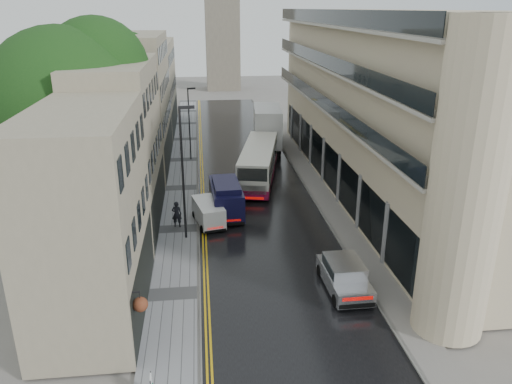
{
  "coord_description": "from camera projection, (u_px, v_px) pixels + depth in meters",
  "views": [
    {
      "loc": [
        -4.14,
        -12.23,
        14.29
      ],
      "look_at": [
        -0.69,
        18.0,
        3.01
      ],
      "focal_mm": 35.0,
      "sensor_mm": 36.0,
      "label": 1
    }
  ],
  "objects": [
    {
      "name": "road",
      "position": [
        251.0,
        186.0,
        42.42
      ],
      "size": [
        9.0,
        85.0,
        0.02
      ],
      "primitive_type": "cube",
      "color": "black",
      "rests_on": "ground"
    },
    {
      "name": "tree_far",
      "position": [
        108.0,
        105.0,
        44.08
      ],
      "size": [
        9.24,
        9.24,
        12.46
      ],
      "primitive_type": null,
      "color": "black",
      "rests_on": "ground"
    },
    {
      "name": "old_shop_row",
      "position": [
        136.0,
        113.0,
        41.66
      ],
      "size": [
        4.5,
        56.0,
        12.0
      ],
      "primitive_type": null,
      "color": "gray",
      "rests_on": "ground"
    },
    {
      "name": "white_lorry",
      "position": [
        256.0,
        133.0,
        50.48
      ],
      "size": [
        3.47,
        9.17,
        4.71
      ],
      "primitive_type": null,
      "rotation": [
        0.0,
        0.0,
        -0.09
      ],
      "color": "silver",
      "rests_on": "road"
    },
    {
      "name": "silver_hatchback",
      "position": [
        336.0,
        292.0,
        25.06
      ],
      "size": [
        2.05,
        4.53,
        1.69
      ],
      "primitive_type": null,
      "rotation": [
        0.0,
        0.0,
        0.02
      ],
      "color": "#B9B9BE",
      "rests_on": "road"
    },
    {
      "name": "lamp_post_near",
      "position": [
        183.0,
        175.0,
        31.24
      ],
      "size": [
        0.99,
        0.35,
        8.61
      ],
      "primitive_type": null,
      "rotation": [
        0.0,
        0.0,
        0.14
      ],
      "color": "black",
      "rests_on": "left_sidewalk"
    },
    {
      "name": "tree_near",
      "position": [
        68.0,
        130.0,
        31.69
      ],
      "size": [
        10.56,
        10.56,
        13.89
      ],
      "primitive_type": null,
      "color": "black",
      "rests_on": "ground"
    },
    {
      "name": "white_van",
      "position": [
        203.0,
        221.0,
        33.37
      ],
      "size": [
        2.35,
        3.94,
        1.67
      ],
      "primitive_type": null,
      "rotation": [
        0.0,
        0.0,
        0.22
      ],
      "color": "white",
      "rests_on": "road"
    },
    {
      "name": "left_sidewalk",
      "position": [
        182.0,
        188.0,
        41.78
      ],
      "size": [
        2.7,
        85.0,
        0.12
      ],
      "primitive_type": "cube",
      "color": "gray",
      "rests_on": "ground"
    },
    {
      "name": "lamp_post_far",
      "position": [
        189.0,
        124.0,
        48.45
      ],
      "size": [
        0.81,
        0.33,
        6.99
      ],
      "primitive_type": null,
      "rotation": [
        0.0,
        0.0,
        0.2
      ],
      "color": "black",
      "rests_on": "left_sidewalk"
    },
    {
      "name": "right_sidewalk",
      "position": [
        314.0,
        183.0,
        42.97
      ],
      "size": [
        1.8,
        85.0,
        0.12
      ],
      "primitive_type": "cube",
      "color": "slate",
      "rests_on": "ground"
    },
    {
      "name": "navy_van",
      "position": [
        215.0,
        207.0,
        34.46
      ],
      "size": [
        2.35,
        5.33,
        2.67
      ],
      "primitive_type": null,
      "rotation": [
        0.0,
        0.0,
        0.05
      ],
      "color": "black",
      "rests_on": "road"
    },
    {
      "name": "cream_bus",
      "position": [
        241.0,
        174.0,
        40.55
      ],
      "size": [
        4.81,
        11.49,
        3.06
      ],
      "primitive_type": null,
      "rotation": [
        0.0,
        0.0,
        -0.21
      ],
      "color": "silver",
      "rests_on": "road"
    },
    {
      "name": "modern_block",
      "position": [
        382.0,
        105.0,
        39.69
      ],
      "size": [
        8.0,
        40.0,
        14.0
      ],
      "primitive_type": null,
      "color": "#C1AD8F",
      "rests_on": "ground"
    },
    {
      "name": "pedestrian",
      "position": [
        177.0,
        214.0,
        34.01
      ],
      "size": [
        0.71,
        0.5,
        1.85
      ],
      "primitive_type": "imported",
      "rotation": [
        0.0,
        0.0,
        3.05
      ],
      "color": "black",
      "rests_on": "left_sidewalk"
    }
  ]
}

